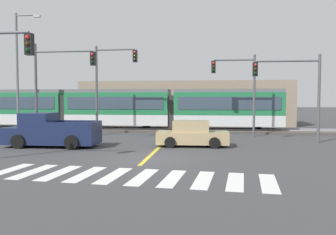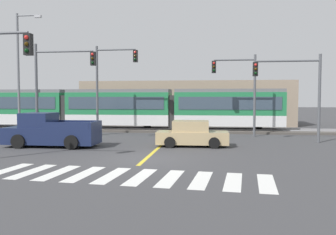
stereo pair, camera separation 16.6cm
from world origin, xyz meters
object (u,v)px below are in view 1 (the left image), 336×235
traffic_light_far_right (240,83)px  light_rail_tram (119,107)px  pickup_truck (50,132)px  sedan_crossing (192,134)px  traffic_light_mid_right (295,84)px  street_lamp_west (19,66)px  traffic_light_mid_left (55,77)px  traffic_light_far_left (109,77)px

traffic_light_far_right → light_rail_tram: bearing=160.4°
pickup_truck → traffic_light_far_right: size_ratio=0.90×
sedan_crossing → pickup_truck: size_ratio=0.78×
light_rail_tram → pickup_truck: size_ratio=5.16×
traffic_light_mid_right → street_lamp_west: bearing=168.7°
traffic_light_mid_left → street_lamp_west: 7.70m
sedan_crossing → pickup_truck: bearing=-171.6°
sedan_crossing → street_lamp_west: (-14.79, 6.99, 4.82)m
sedan_crossing → street_lamp_west: bearing=154.7°
traffic_light_mid_left → traffic_light_far_right: size_ratio=1.07×
pickup_truck → traffic_light_far_left: (1.67, 6.51, 3.63)m
traffic_light_far_left → traffic_light_far_right: traffic_light_far_left is taller
pickup_truck → street_lamp_west: 11.49m
traffic_light_mid_right → traffic_light_mid_left: size_ratio=0.87×
sedan_crossing → traffic_light_mid_left: (-9.26, 1.78, 3.56)m
light_rail_tram → traffic_light_mid_left: 8.39m
pickup_truck → traffic_light_mid_right: bearing=15.1°
sedan_crossing → traffic_light_far_right: traffic_light_far_right is taller
pickup_truck → traffic_light_far_right: traffic_light_far_right is taller
traffic_light_far_left → traffic_light_mid_left: size_ratio=1.05×
street_lamp_west → pickup_truck: bearing=-51.5°
traffic_light_mid_right → traffic_light_far_left: (-13.01, 2.55, 0.69)m
light_rail_tram → traffic_light_far_left: size_ratio=4.13×
light_rail_tram → traffic_light_mid_left: traffic_light_mid_left is taller
pickup_truck → traffic_light_far_left: traffic_light_far_left is taller
traffic_light_mid_right → traffic_light_mid_left: bearing=-176.5°
sedan_crossing → street_lamp_west: street_lamp_west is taller
street_lamp_west → traffic_light_far_left: bearing=-11.7°
light_rail_tram → street_lamp_west: street_lamp_west is taller
pickup_truck → traffic_light_mid_right: traffic_light_mid_right is taller
light_rail_tram → street_lamp_west: bearing=-161.8°
traffic_light_far_right → traffic_light_mid_right: bearing=-44.6°
traffic_light_mid_right → traffic_light_far_left: size_ratio=0.83×
traffic_light_mid_right → sedan_crossing: bearing=-156.9°
light_rail_tram → traffic_light_mid_left: bearing=-106.2°
traffic_light_mid_left → traffic_light_mid_right: bearing=3.5°
pickup_truck → traffic_light_far_left: bearing=75.6°
street_lamp_west → sedan_crossing: bearing=-25.3°
pickup_truck → traffic_light_mid_left: (-1.00, 3.00, 3.42)m
light_rail_tram → sedan_crossing: bearing=-53.7°
sedan_crossing → traffic_light_far_left: traffic_light_far_left is taller
light_rail_tram → traffic_light_mid_right: 15.15m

